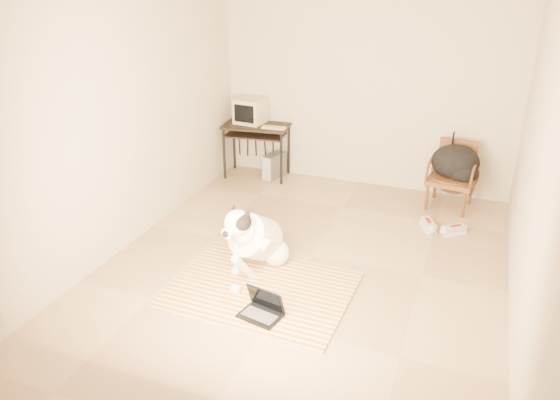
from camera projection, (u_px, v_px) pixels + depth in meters
The scene contains 16 objects.
floor at pixel (312, 255), 5.91m from camera, with size 4.50×4.50×0.00m, color tan.
wall_back at pixel (365, 89), 7.28m from camera, with size 4.50×4.50×0.00m, color beige.
wall_front at pixel (208, 236), 3.44m from camera, with size 4.50×4.50×0.00m, color beige.
wall_left at pixel (142, 116), 6.01m from camera, with size 4.50×4.50×0.00m, color beige.
wall_right at pixel (536, 160), 4.71m from camera, with size 4.50×4.50×0.00m, color beige.
rug at pixel (260, 289), 5.28m from camera, with size 1.75×1.36×0.02m.
dog at pixel (255, 240), 5.53m from camera, with size 0.58×1.16×0.83m.
laptop at pixel (262, 309), 4.87m from camera, with size 0.41×0.33×0.26m.
computer_desk at pixel (256, 133), 7.78m from camera, with size 0.98×0.61×0.77m.
crt_monitor at pixel (250, 111), 7.78m from camera, with size 0.43×0.41×0.35m.
desk_keyboard at pixel (274, 128), 7.58m from camera, with size 0.34×0.12×0.02m, color #BBAE93.
pc_tower at pixel (274, 166), 7.93m from camera, with size 0.26×0.41×0.36m.
rattan_chair at pixel (452, 175), 6.92m from camera, with size 0.61×0.60×0.84m.
backpack at pixel (457, 164), 6.83m from camera, with size 0.60×0.51×0.44m.
sneaker_left at pixel (428, 225), 6.48m from camera, with size 0.23×0.31×0.10m.
sneaker_right at pixel (454, 230), 6.36m from camera, with size 0.30×0.27×0.10m.
Camera 1 is at (1.51, -4.94, 2.96)m, focal length 35.00 mm.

